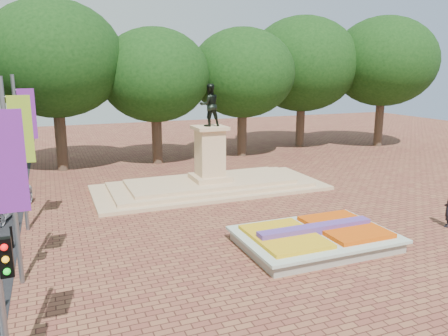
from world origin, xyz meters
The scene contains 6 objects.
ground centered at (0.00, 0.00, 0.00)m, with size 90.00×90.00×0.00m, color brown.
flower_bed centered at (1.03, -2.00, 0.38)m, with size 6.30×4.30×0.91m.
monument centered at (0.00, 8.00, 0.88)m, with size 14.00×6.00×6.40m.
tree_row_back centered at (2.33, 18.00, 6.67)m, with size 44.80×8.80×10.43m.
banner_poles centered at (-10.08, -1.31, 3.88)m, with size 0.88×11.17×7.00m.
bollard_row centered at (-10.70, -1.50, 0.53)m, with size 0.12×13.12×0.98m.
Camera 1 is at (-8.88, -16.44, 7.17)m, focal length 35.00 mm.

